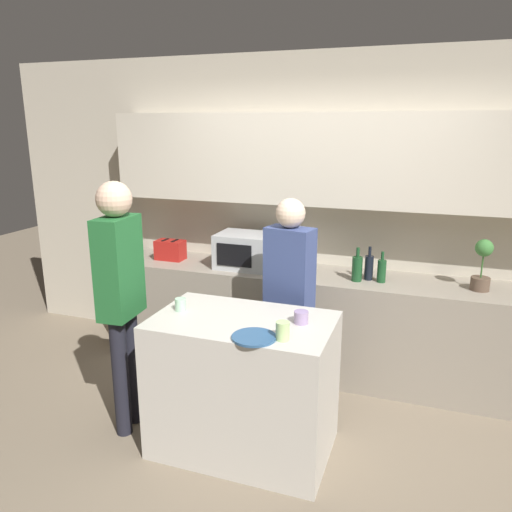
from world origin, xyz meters
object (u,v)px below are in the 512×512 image
Objects in this scene: bottle_0 at (357,268)px; cup_0 at (181,305)px; person_left at (120,286)px; microwave at (247,251)px; cup_1 at (283,331)px; person_center at (289,287)px; bottle_2 at (382,271)px; plate_on_island at (254,337)px; toaster at (170,250)px; cup_2 at (301,317)px; bottle_1 at (369,267)px; potted_plant at (482,265)px.

cup_0 is at bearing -130.88° from bottle_0.
microwave is at bearing 157.39° from person_left.
cup_1 is 0.85m from person_center.
person_center reaches higher than microwave.
person_center is (0.98, 0.67, -0.11)m from person_left.
cup_0 is 0.77× the size of cup_1.
plate_on_island is at bearing -111.74° from bottle_2.
bottle_0 is 2.53× the size of cup_1.
toaster reaches higher than cup_1.
cup_2 is 0.06× the size of person_center.
cup_1 is (0.76, -0.22, 0.01)m from cup_0.
microwave is 1.58m from plate_on_island.
cup_2 is at bearing -108.36° from bottle_2.
bottle_1 is at bearing 161.64° from bottle_2.
bottle_0 reaches higher than toaster.
bottle_2 is at bearing -18.36° from bottle_1.
microwave reaches higher than bottle_0.
microwave is at bearing 177.73° from bottle_2.
person_left is at bearing 169.48° from plate_on_island.
toaster is 1.82m from bottle_1.
bottle_2 is at bearing -176.27° from potted_plant.
bottle_1 is 1.10× the size of bottle_2.
cup_0 is 0.43m from person_left.
microwave reaches higher than bottle_1.
bottle_0 is (0.97, -0.08, -0.04)m from microwave.
cup_1 is at bearing 115.30° from person_center.
cup_0 is 0.05× the size of person_center.
cup_0 reaches higher than cup_2.
bottle_2 is 1.44m from cup_1.
cup_0 is at bearing -147.37° from potted_plant.
person_center is at bearing -155.42° from potted_plant.
toaster is 2.00m from plate_on_island.
bottle_2 is 2.29× the size of cup_1.
bottle_0 is 1.06× the size of plate_on_island.
bottle_1 is at bearing 76.99° from cup_2.
microwave reaches higher than cup_2.
potted_plant is at bearing -143.43° from person_center.
bottle_0 is 0.11m from bottle_1.
bottle_0 is at bearing 80.85° from cup_1.
potted_plant reaches higher than bottle_1.
bottle_1 reaches higher than toaster.
bottle_1 reaches higher than plate_on_island.
microwave is 1.35m from person_left.
cup_0 is at bearing 164.17° from cup_1.
cup_0 is (-0.60, 0.25, 0.03)m from plate_on_island.
cup_2 is (-1.10, -1.16, -0.13)m from potted_plant.
bottle_0 is 1.01× the size of bottle_1.
cup_0 is at bearing -135.09° from bottle_2.
cup_1 is at bearing -128.37° from potted_plant.
bottle_1 is 1.61m from cup_0.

